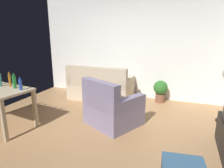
{
  "coord_description": "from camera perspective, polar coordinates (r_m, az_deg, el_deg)",
  "views": [
    {
      "loc": [
        1.44,
        -3.06,
        1.74
      ],
      "look_at": [
        0.1,
        0.5,
        0.75
      ],
      "focal_mm": 31.37,
      "sensor_mm": 36.0,
      "label": 1
    }
  ],
  "objects": [
    {
      "name": "bottle_amber",
      "position": [
        4.15,
        -27.64,
        1.02
      ],
      "size": [
        0.05,
        0.05,
        0.28
      ],
      "color": "#9E6019",
      "rests_on": "desk"
    },
    {
      "name": "bottle_blue",
      "position": [
        3.81,
        -25.14,
        -0.13
      ],
      "size": [
        0.06,
        0.06,
        0.23
      ],
      "color": "#2347A3",
      "rests_on": "desk"
    },
    {
      "name": "potted_plant",
      "position": [
        5.18,
        13.92,
        -1.64
      ],
      "size": [
        0.36,
        0.36,
        0.57
      ],
      "color": "brown",
      "rests_on": "ground_plane"
    },
    {
      "name": "wall_rear",
      "position": [
        5.46,
        5.42,
        10.43
      ],
      "size": [
        5.2,
        0.1,
        2.7
      ],
      "primitive_type": "cube",
      "color": "white",
      "rests_on": "ground_plane"
    },
    {
      "name": "bottle_tall",
      "position": [
        4.26,
        -29.9,
        1.04
      ],
      "size": [
        0.06,
        0.06,
        0.28
      ],
      "color": "teal",
      "rests_on": "desk"
    },
    {
      "name": "armchair",
      "position": [
        3.81,
        -0.17,
        -7.27
      ],
      "size": [
        1.18,
        1.15,
        0.92
      ],
      "rotation": [
        0.0,
        0.0,
        2.68
      ],
      "color": "gray",
      "rests_on": "ground_plane"
    },
    {
      "name": "bottle_green",
      "position": [
        3.98,
        -26.58,
        0.59
      ],
      "size": [
        0.06,
        0.06,
        0.28
      ],
      "color": "#1E722D",
      "rests_on": "desk"
    },
    {
      "name": "couch",
      "position": [
        5.29,
        -3.49,
        -1.13
      ],
      "size": [
        1.66,
        0.84,
        0.92
      ],
      "rotation": [
        0.0,
        0.0,
        3.14
      ],
      "color": "beige",
      "rests_on": "ground_plane"
    },
    {
      "name": "ground_plane",
      "position": [
        3.81,
        -4.18,
        -12.82
      ],
      "size": [
        5.2,
        4.4,
        0.02
      ],
      "primitive_type": "cube",
      "color": "tan"
    }
  ]
}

